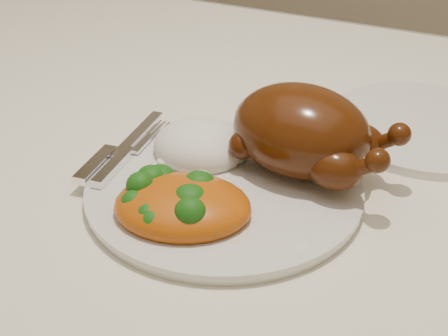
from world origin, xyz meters
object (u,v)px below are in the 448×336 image
at_px(dining_table, 180,210).
at_px(dinner_plate, 224,190).
at_px(side_plate, 425,126).
at_px(roast_chicken, 305,132).

xyz_separation_m(dining_table, dinner_plate, (0.10, -0.08, 0.11)).
xyz_separation_m(side_plate, roast_chicken, (-0.10, -0.17, 0.05)).
bearing_deg(dinner_plate, roast_chicken, 45.96).
height_order(dining_table, side_plate, side_plate).
relative_size(dinner_plate, roast_chicken, 1.49).
bearing_deg(dinner_plate, side_plate, 56.34).
bearing_deg(dinner_plate, dining_table, 141.66).
distance_m(dining_table, dinner_plate, 0.17).
bearing_deg(roast_chicken, side_plate, 66.98).
height_order(dining_table, roast_chicken, roast_chicken).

